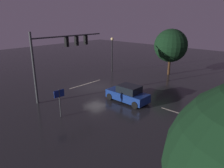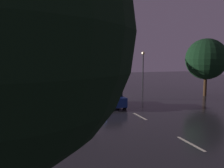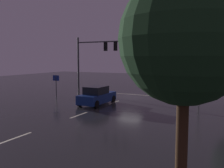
{
  "view_description": "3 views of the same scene",
  "coord_description": "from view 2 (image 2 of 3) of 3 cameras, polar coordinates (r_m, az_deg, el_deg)",
  "views": [
    {
      "loc": [
        16.38,
        17.65,
        8.05
      ],
      "look_at": [
        0.96,
        3.53,
        1.39
      ],
      "focal_mm": 33.84,
      "sensor_mm": 36.0,
      "label": 1
    },
    {
      "loc": [
        7.52,
        25.77,
        4.34
      ],
      "look_at": [
        0.21,
        4.1,
        1.82
      ],
      "focal_mm": 38.14,
      "sensor_mm": 36.0,
      "label": 2
    },
    {
      "loc": [
        -10.42,
        25.31,
        4.25
      ],
      "look_at": [
        0.54,
        3.34,
        1.71
      ],
      "focal_mm": 39.96,
      "sensor_mm": 36.0,
      "label": 3
    }
  ],
  "objects": [
    {
      "name": "ground_plane",
      "position": [
        27.2,
        -2.35,
        -2.9
      ],
      "size": [
        80.0,
        80.0,
        0.0
      ],
      "primitive_type": "plane",
      "color": "#232326"
    },
    {
      "name": "lane_dash_mid",
      "position": [
        18.0,
        6.7,
        -7.69
      ],
      "size": [
        0.16,
        2.2,
        0.01
      ],
      "primitive_type": "cube",
      "rotation": [
        0.0,
        0.0,
        1.57
      ],
      "color": "beige",
      "rests_on": "ground_plane"
    },
    {
      "name": "street_lamp_left_kerb",
      "position": [
        32.69,
        7.46,
        4.97
      ],
      "size": [
        0.44,
        0.44,
        5.19
      ],
      "color": "black",
      "rests_on": "ground_plane"
    },
    {
      "name": "stop_bar",
      "position": [
        28.92,
        -3.36,
        -2.34
      ],
      "size": [
        5.0,
        0.16,
        0.01
      ],
      "primitive_type": "cube",
      "color": "beige",
      "rests_on": "ground_plane"
    },
    {
      "name": "tree_left_near",
      "position": [
        29.06,
        21.66,
        5.57
      ],
      "size": [
        4.63,
        4.63,
        6.53
      ],
      "color": "#382314",
      "rests_on": "ground_plane"
    },
    {
      "name": "lane_dash_far",
      "position": [
        23.44,
        0.4,
        -4.37
      ],
      "size": [
        0.16,
        2.2,
        0.01
      ],
      "primitive_type": "cube",
      "rotation": [
        0.0,
        0.0,
        1.57
      ],
      "color": "beige",
      "rests_on": "ground_plane"
    },
    {
      "name": "traffic_signal_assembly",
      "position": [
        26.63,
        -11.3,
        7.41
      ],
      "size": [
        8.66,
        0.47,
        6.81
      ],
      "color": "#383A3D",
      "rests_on": "ground_plane"
    },
    {
      "name": "car_approaching",
      "position": [
        21.48,
        -0.57,
        -3.2
      ],
      "size": [
        1.93,
        4.38,
        1.7
      ],
      "color": "navy",
      "rests_on": "ground_plane"
    },
    {
      "name": "route_sign",
      "position": [
        22.38,
        -18.14,
        -0.66
      ],
      "size": [
        0.9,
        0.15,
        2.43
      ],
      "color": "#383A3D",
      "rests_on": "ground_plane"
    },
    {
      "name": "lane_dash_near",
      "position": [
        13.07,
        18.34,
        -13.41
      ],
      "size": [
        0.16,
        2.2,
        0.01
      ],
      "primitive_type": "cube",
      "rotation": [
        0.0,
        0.0,
        1.57
      ],
      "color": "beige",
      "rests_on": "ground_plane"
    }
  ]
}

